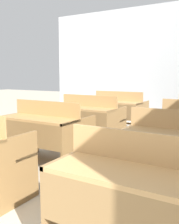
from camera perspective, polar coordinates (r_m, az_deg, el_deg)
wall_back at (r=6.72m, az=16.60°, el=9.87°), size 6.51×0.06×2.89m
bench_front_right at (r=1.74m, az=11.61°, el=-17.80°), size 1.06×0.76×0.86m
bench_second_left at (r=3.55m, az=-9.54°, el=-4.24°), size 1.06×0.76×0.86m
bench_third_left at (r=4.48m, az=-0.28°, el=-1.51°), size 1.06×0.76×0.86m
bench_back_left at (r=5.48m, az=6.14°, el=0.22°), size 1.06×0.76×0.86m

